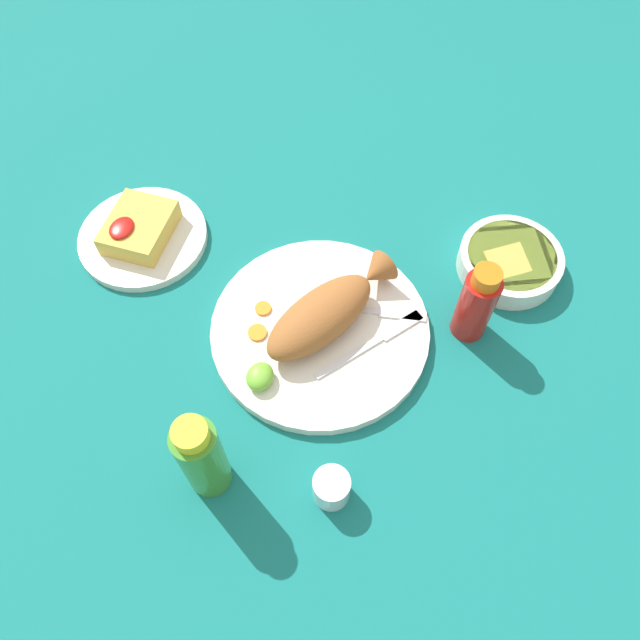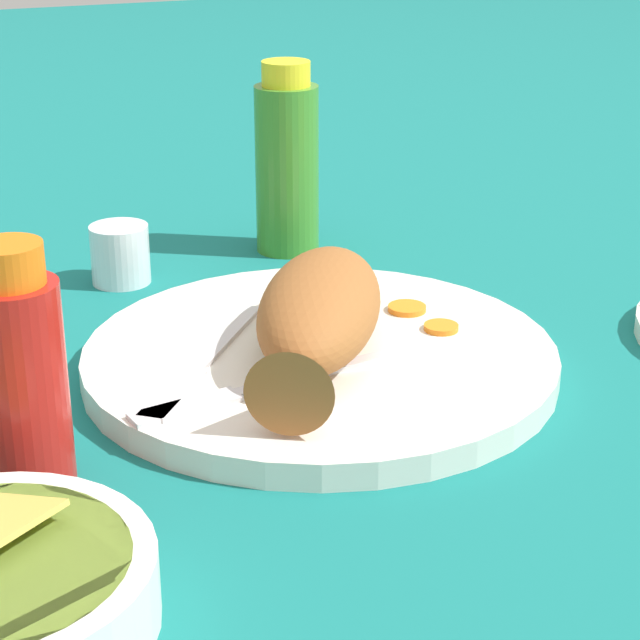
{
  "view_description": "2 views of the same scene",
  "coord_description": "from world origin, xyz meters",
  "px_view_note": "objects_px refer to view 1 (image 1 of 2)",
  "views": [
    {
      "loc": [
        0.44,
        0.13,
        0.81
      ],
      "look_at": [
        0.0,
        0.0,
        0.04
      ],
      "focal_mm": 35.0,
      "sensor_mm": 36.0,
      "label": 1
    },
    {
      "loc": [
        -0.66,
        0.28,
        0.33
      ],
      "look_at": [
        0.0,
        0.0,
        0.04
      ],
      "focal_mm": 65.0,
      "sensor_mm": 36.0,
      "label": 2
    }
  ],
  "objects_px": {
    "fork_near": "(373,311)",
    "salt_cup": "(331,489)",
    "fried_fish": "(327,311)",
    "fork_far": "(377,340)",
    "hot_sauce_bottle_green": "(202,457)",
    "guacamole_bowl": "(510,261)",
    "main_plate": "(320,330)",
    "side_plate_fries": "(143,237)",
    "hot_sauce_bottle_red": "(476,304)"
  },
  "relations": [
    {
      "from": "fork_near",
      "to": "salt_cup",
      "type": "bearing_deg",
      "value": -96.0
    },
    {
      "from": "fork_near",
      "to": "salt_cup",
      "type": "height_order",
      "value": "salt_cup"
    },
    {
      "from": "fried_fish",
      "to": "fork_near",
      "type": "relative_size",
      "value": 1.25
    },
    {
      "from": "fried_fish",
      "to": "fork_far",
      "type": "distance_m",
      "value": 0.08
    },
    {
      "from": "hot_sauce_bottle_green",
      "to": "guacamole_bowl",
      "type": "relative_size",
      "value": 1.04
    },
    {
      "from": "main_plate",
      "to": "fried_fish",
      "type": "height_order",
      "value": "fried_fish"
    },
    {
      "from": "side_plate_fries",
      "to": "guacamole_bowl",
      "type": "height_order",
      "value": "guacamole_bowl"
    },
    {
      "from": "main_plate",
      "to": "side_plate_fries",
      "type": "height_order",
      "value": "main_plate"
    },
    {
      "from": "hot_sauce_bottle_red",
      "to": "side_plate_fries",
      "type": "xyz_separation_m",
      "value": [
        -0.01,
        -0.53,
        -0.06
      ]
    },
    {
      "from": "fried_fish",
      "to": "guacamole_bowl",
      "type": "bearing_deg",
      "value": 157.99
    },
    {
      "from": "main_plate",
      "to": "fork_near",
      "type": "distance_m",
      "value": 0.08
    },
    {
      "from": "fried_fish",
      "to": "fork_near",
      "type": "bearing_deg",
      "value": 151.6
    },
    {
      "from": "fork_near",
      "to": "side_plate_fries",
      "type": "height_order",
      "value": "fork_near"
    },
    {
      "from": "fork_far",
      "to": "guacamole_bowl",
      "type": "height_order",
      "value": "guacamole_bowl"
    },
    {
      "from": "fork_far",
      "to": "guacamole_bowl",
      "type": "xyz_separation_m",
      "value": [
        -0.2,
        0.16,
        0.0
      ]
    },
    {
      "from": "fork_near",
      "to": "side_plate_fries",
      "type": "relative_size",
      "value": 0.89
    },
    {
      "from": "main_plate",
      "to": "hot_sauce_bottle_green",
      "type": "xyz_separation_m",
      "value": [
        0.25,
        -0.07,
        0.07
      ]
    },
    {
      "from": "hot_sauce_bottle_green",
      "to": "guacamole_bowl",
      "type": "distance_m",
      "value": 0.55
    },
    {
      "from": "hot_sauce_bottle_red",
      "to": "guacamole_bowl",
      "type": "relative_size",
      "value": 0.89
    },
    {
      "from": "main_plate",
      "to": "side_plate_fries",
      "type": "distance_m",
      "value": 0.34
    },
    {
      "from": "fried_fish",
      "to": "guacamole_bowl",
      "type": "relative_size",
      "value": 1.44
    },
    {
      "from": "hot_sauce_bottle_green",
      "to": "guacamole_bowl",
      "type": "xyz_separation_m",
      "value": [
        -0.45,
        0.32,
        -0.06
      ]
    },
    {
      "from": "fork_far",
      "to": "hot_sauce_bottle_green",
      "type": "xyz_separation_m",
      "value": [
        0.25,
        -0.16,
        0.06
      ]
    },
    {
      "from": "hot_sauce_bottle_green",
      "to": "side_plate_fries",
      "type": "distance_m",
      "value": 0.42
    },
    {
      "from": "fork_near",
      "to": "fork_far",
      "type": "distance_m",
      "value": 0.05
    },
    {
      "from": "main_plate",
      "to": "hot_sauce_bottle_green",
      "type": "distance_m",
      "value": 0.27
    },
    {
      "from": "main_plate",
      "to": "salt_cup",
      "type": "relative_size",
      "value": 6.65
    },
    {
      "from": "fried_fish",
      "to": "hot_sauce_bottle_red",
      "type": "xyz_separation_m",
      "value": [
        -0.06,
        0.2,
        0.02
      ]
    },
    {
      "from": "hot_sauce_bottle_red",
      "to": "hot_sauce_bottle_green",
      "type": "bearing_deg",
      "value": -41.27
    },
    {
      "from": "fried_fish",
      "to": "fork_far",
      "type": "relative_size",
      "value": 1.52
    },
    {
      "from": "fried_fish",
      "to": "salt_cup",
      "type": "distance_m",
      "value": 0.25
    },
    {
      "from": "fried_fish",
      "to": "fork_far",
      "type": "bearing_deg",
      "value": 112.94
    },
    {
      "from": "hot_sauce_bottle_red",
      "to": "side_plate_fries",
      "type": "relative_size",
      "value": 0.69
    },
    {
      "from": "hot_sauce_bottle_green",
      "to": "main_plate",
      "type": "bearing_deg",
      "value": 163.48
    },
    {
      "from": "salt_cup",
      "to": "guacamole_bowl",
      "type": "xyz_separation_m",
      "value": [
        -0.42,
        0.17,
        -0.0
      ]
    },
    {
      "from": "main_plate",
      "to": "hot_sauce_bottle_red",
      "type": "xyz_separation_m",
      "value": [
        -0.07,
        0.21,
        0.06
      ]
    },
    {
      "from": "hot_sauce_bottle_red",
      "to": "hot_sauce_bottle_green",
      "type": "xyz_separation_m",
      "value": [
        0.32,
        -0.28,
        0.01
      ]
    },
    {
      "from": "guacamole_bowl",
      "to": "fork_near",
      "type": "bearing_deg",
      "value": -50.44
    },
    {
      "from": "fried_fish",
      "to": "side_plate_fries",
      "type": "bearing_deg",
      "value": -72.16
    },
    {
      "from": "main_plate",
      "to": "hot_sauce_bottle_green",
      "type": "relative_size",
      "value": 1.94
    },
    {
      "from": "fork_near",
      "to": "guacamole_bowl",
      "type": "bearing_deg",
      "value": 30.41
    },
    {
      "from": "side_plate_fries",
      "to": "salt_cup",
      "type": "bearing_deg",
      "value": 52.86
    },
    {
      "from": "guacamole_bowl",
      "to": "hot_sauce_bottle_red",
      "type": "bearing_deg",
      "value": -18.23
    },
    {
      "from": "fried_fish",
      "to": "hot_sauce_bottle_red",
      "type": "bearing_deg",
      "value": 137.25
    },
    {
      "from": "main_plate",
      "to": "fork_near",
      "type": "bearing_deg",
      "value": 125.53
    },
    {
      "from": "fork_near",
      "to": "side_plate_fries",
      "type": "xyz_separation_m",
      "value": [
        -0.04,
        -0.39,
        -0.01
      ]
    },
    {
      "from": "fork_far",
      "to": "salt_cup",
      "type": "height_order",
      "value": "salt_cup"
    },
    {
      "from": "hot_sauce_bottle_red",
      "to": "guacamole_bowl",
      "type": "bearing_deg",
      "value": 161.77
    },
    {
      "from": "salt_cup",
      "to": "guacamole_bowl",
      "type": "relative_size",
      "value": 0.3
    },
    {
      "from": "side_plate_fries",
      "to": "fork_far",
      "type": "bearing_deg",
      "value": 78.45
    }
  ]
}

